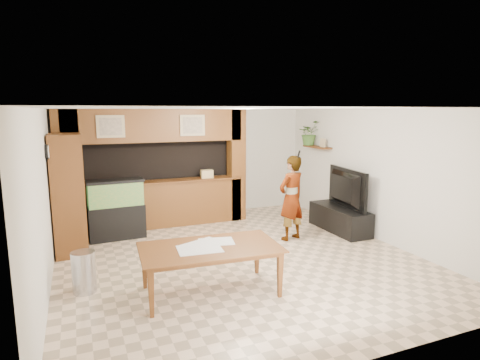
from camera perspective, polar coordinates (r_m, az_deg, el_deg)
name	(u,v)px	position (r m, az deg, el deg)	size (l,w,h in m)	color
floor	(238,258)	(7.21, -0.28, -11.00)	(6.50, 6.50, 0.00)	#D1B191
ceiling	(238,109)	(6.74, -0.30, 10.13)	(6.50, 6.50, 0.00)	white
wall_back	(188,163)	(9.91, -7.39, 2.42)	(6.00, 6.00, 0.00)	silver
wall_left	(44,200)	(6.39, -26.11, -2.61)	(6.50, 6.50, 0.00)	silver
wall_right	(377,175)	(8.44, 18.94, 0.68)	(6.50, 6.50, 0.00)	silver
partition	(154,168)	(9.11, -12.15, 1.71)	(4.20, 0.99, 2.60)	brown
wall_clock	(47,152)	(7.29, -25.74, 3.63)	(0.05, 0.25, 0.25)	black
wall_shelf	(317,147)	(9.84, 10.92, 4.62)	(0.25, 0.90, 0.04)	#5B3215
pantry_cabinet	(69,194)	(7.84, -23.18, -1.88)	(0.54, 0.88, 2.16)	#5B3215
trash_can	(84,272)	(6.26, -21.32, -12.10)	(0.33, 0.33, 0.60)	#B2B2B7
aquarium	(116,210)	(8.46, -17.18, -4.10)	(1.09, 0.41, 1.21)	black
tv_stand	(340,219)	(8.96, 13.99, -5.39)	(0.57, 1.55, 0.52)	black
television	(341,188)	(8.81, 14.17, -1.14)	(1.45, 0.19, 0.83)	black
photo_frame	(323,143)	(9.64, 11.69, 5.21)	(0.03, 0.15, 0.20)	tan
potted_plant	(309,133)	(10.08, 9.80, 6.60)	(0.54, 0.47, 0.60)	#3C6729
person	(291,198)	(8.04, 7.31, -2.55)	(0.62, 0.41, 1.70)	tan
microphone	(299,154)	(7.79, 8.36, 3.66)	(0.03, 0.03, 0.15)	black
dining_table	(211,271)	(5.80, -4.13, -12.74)	(1.95, 1.09, 0.68)	#5B3215
newspaper_a	(199,249)	(5.62, -5.79, -9.72)	(0.60, 0.44, 0.01)	silver
newspaper_b	(204,244)	(5.80, -5.20, -9.08)	(0.56, 0.41, 0.01)	silver
newspaper_c	(216,242)	(5.90, -3.39, -8.74)	(0.50, 0.36, 0.01)	silver
counter_box	(207,174)	(9.23, -4.75, 0.87)	(0.27, 0.18, 0.18)	tan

